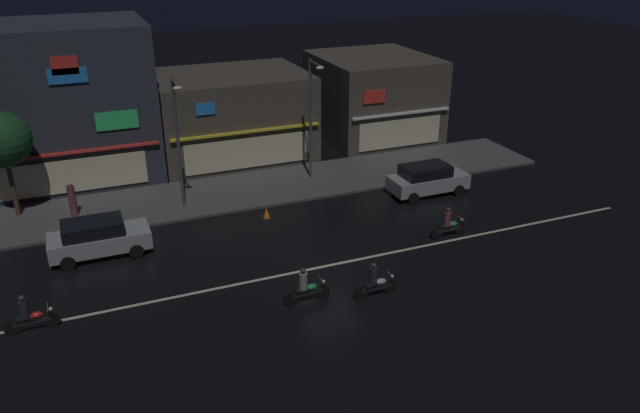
{
  "coord_description": "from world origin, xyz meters",
  "views": [
    {
      "loc": [
        -9.14,
        -21.43,
        13.3
      ],
      "look_at": [
        0.91,
        3.01,
        1.4
      ],
      "focal_mm": 34.81,
      "sensor_mm": 36.0,
      "label": 1
    }
  ],
  "objects_px": {
    "streetlamp_mid": "(312,110)",
    "pedestrian_on_sidewalk": "(72,200)",
    "parked_car_trailing": "(98,237)",
    "streetlamp_west": "(178,134)",
    "parked_car_near_kerb": "(427,179)",
    "motorcycle_lead": "(375,282)",
    "motorcycle_opposite_lane": "(29,316)",
    "motorcycle_following": "(306,288)",
    "motorcycle_trailing_far": "(448,224)",
    "traffic_cone": "(267,213)"
  },
  "relations": [
    {
      "from": "streetlamp_mid",
      "to": "motorcycle_opposite_lane",
      "type": "height_order",
      "value": "streetlamp_mid"
    },
    {
      "from": "pedestrian_on_sidewalk",
      "to": "traffic_cone",
      "type": "distance_m",
      "value": 9.65
    },
    {
      "from": "streetlamp_west",
      "to": "pedestrian_on_sidewalk",
      "type": "distance_m",
      "value": 6.26
    },
    {
      "from": "motorcycle_following",
      "to": "traffic_cone",
      "type": "bearing_deg",
      "value": -91.73
    },
    {
      "from": "streetlamp_mid",
      "to": "parked_car_trailing",
      "type": "bearing_deg",
      "value": -158.69
    },
    {
      "from": "motorcycle_trailing_far",
      "to": "motorcycle_opposite_lane",
      "type": "bearing_deg",
      "value": -179.94
    },
    {
      "from": "pedestrian_on_sidewalk",
      "to": "motorcycle_following",
      "type": "xyz_separation_m",
      "value": [
        7.95,
        -11.58,
        -0.34
      ]
    },
    {
      "from": "motorcycle_trailing_far",
      "to": "traffic_cone",
      "type": "distance_m",
      "value": 8.96
    },
    {
      "from": "motorcycle_following",
      "to": "parked_car_trailing",
      "type": "bearing_deg",
      "value": -39.64
    },
    {
      "from": "motorcycle_lead",
      "to": "pedestrian_on_sidewalk",
      "type": "bearing_deg",
      "value": -50.25
    },
    {
      "from": "streetlamp_mid",
      "to": "parked_car_near_kerb",
      "type": "xyz_separation_m",
      "value": [
        5.06,
        -4.2,
        -3.27
      ]
    },
    {
      "from": "motorcycle_lead",
      "to": "motorcycle_trailing_far",
      "type": "height_order",
      "value": "same"
    },
    {
      "from": "motorcycle_lead",
      "to": "traffic_cone",
      "type": "xyz_separation_m",
      "value": [
        -1.7,
        8.61,
        -0.36
      ]
    },
    {
      "from": "parked_car_trailing",
      "to": "streetlamp_mid",
      "type": "bearing_deg",
      "value": 21.31
    },
    {
      "from": "streetlamp_west",
      "to": "traffic_cone",
      "type": "bearing_deg",
      "value": -34.95
    },
    {
      "from": "streetlamp_west",
      "to": "motorcycle_following",
      "type": "xyz_separation_m",
      "value": [
        2.64,
        -10.46,
        -3.46
      ]
    },
    {
      "from": "motorcycle_opposite_lane",
      "to": "streetlamp_mid",
      "type": "bearing_deg",
      "value": -152.7
    },
    {
      "from": "streetlamp_west",
      "to": "parked_car_trailing",
      "type": "height_order",
      "value": "streetlamp_west"
    },
    {
      "from": "streetlamp_mid",
      "to": "pedestrian_on_sidewalk",
      "type": "height_order",
      "value": "streetlamp_mid"
    },
    {
      "from": "parked_car_near_kerb",
      "to": "motorcycle_trailing_far",
      "type": "bearing_deg",
      "value": -110.26
    },
    {
      "from": "pedestrian_on_sidewalk",
      "to": "motorcycle_trailing_far",
      "type": "relative_size",
      "value": 0.95
    },
    {
      "from": "pedestrian_on_sidewalk",
      "to": "motorcycle_lead",
      "type": "distance_m",
      "value": 16.2
    },
    {
      "from": "pedestrian_on_sidewalk",
      "to": "motorcycle_lead",
      "type": "relative_size",
      "value": 0.95
    },
    {
      "from": "parked_car_near_kerb",
      "to": "motorcycle_lead",
      "type": "relative_size",
      "value": 2.26
    },
    {
      "from": "streetlamp_mid",
      "to": "motorcycle_following",
      "type": "height_order",
      "value": "streetlamp_mid"
    },
    {
      "from": "streetlamp_mid",
      "to": "motorcycle_opposite_lane",
      "type": "xyz_separation_m",
      "value": [
        -14.79,
        -9.75,
        -3.51
      ]
    },
    {
      "from": "pedestrian_on_sidewalk",
      "to": "motorcycle_following",
      "type": "bearing_deg",
      "value": -169.01
    },
    {
      "from": "streetlamp_west",
      "to": "motorcycle_following",
      "type": "distance_m",
      "value": 11.33
    },
    {
      "from": "parked_car_trailing",
      "to": "motorcycle_lead",
      "type": "distance_m",
      "value": 12.43
    },
    {
      "from": "motorcycle_lead",
      "to": "motorcycle_following",
      "type": "xyz_separation_m",
      "value": [
        -2.66,
        0.66,
        0.0
      ]
    },
    {
      "from": "motorcycle_following",
      "to": "traffic_cone",
      "type": "xyz_separation_m",
      "value": [
        0.96,
        7.94,
        -0.36
      ]
    },
    {
      "from": "streetlamp_west",
      "to": "streetlamp_mid",
      "type": "height_order",
      "value": "streetlamp_mid"
    },
    {
      "from": "parked_car_trailing",
      "to": "motorcycle_trailing_far",
      "type": "distance_m",
      "value": 15.9
    },
    {
      "from": "motorcycle_opposite_lane",
      "to": "motorcycle_trailing_far",
      "type": "relative_size",
      "value": 1.0
    },
    {
      "from": "parked_car_near_kerb",
      "to": "traffic_cone",
      "type": "bearing_deg",
      "value": 177.43
    },
    {
      "from": "parked_car_near_kerb",
      "to": "motorcycle_trailing_far",
      "type": "height_order",
      "value": "parked_car_near_kerb"
    },
    {
      "from": "streetlamp_west",
      "to": "motorcycle_lead",
      "type": "distance_m",
      "value": 12.8
    },
    {
      "from": "motorcycle_opposite_lane",
      "to": "traffic_cone",
      "type": "distance_m",
      "value": 12.35
    },
    {
      "from": "motorcycle_following",
      "to": "motorcycle_opposite_lane",
      "type": "xyz_separation_m",
      "value": [
        -9.85,
        1.98,
        0.0
      ]
    },
    {
      "from": "parked_car_trailing",
      "to": "motorcycle_trailing_far",
      "type": "xyz_separation_m",
      "value": [
        15.29,
        -4.36,
        -0.24
      ]
    },
    {
      "from": "pedestrian_on_sidewalk",
      "to": "parked_car_near_kerb",
      "type": "distance_m",
      "value": 18.39
    },
    {
      "from": "streetlamp_west",
      "to": "pedestrian_on_sidewalk",
      "type": "height_order",
      "value": "streetlamp_west"
    },
    {
      "from": "streetlamp_mid",
      "to": "traffic_cone",
      "type": "height_order",
      "value": "streetlamp_mid"
    },
    {
      "from": "streetlamp_mid",
      "to": "streetlamp_west",
      "type": "bearing_deg",
      "value": -170.46
    },
    {
      "from": "streetlamp_mid",
      "to": "parked_car_trailing",
      "type": "distance_m",
      "value": 13.32
    },
    {
      "from": "pedestrian_on_sidewalk",
      "to": "parked_car_near_kerb",
      "type": "height_order",
      "value": "pedestrian_on_sidewalk"
    },
    {
      "from": "motorcycle_trailing_far",
      "to": "parked_car_near_kerb",
      "type": "bearing_deg",
      "value": 67.58
    },
    {
      "from": "motorcycle_trailing_far",
      "to": "traffic_cone",
      "type": "height_order",
      "value": "motorcycle_trailing_far"
    },
    {
      "from": "parked_car_near_kerb",
      "to": "motorcycle_opposite_lane",
      "type": "bearing_deg",
      "value": -164.37
    },
    {
      "from": "motorcycle_opposite_lane",
      "to": "streetlamp_west",
      "type": "bearing_deg",
      "value": -136.48
    }
  ]
}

